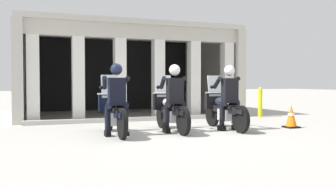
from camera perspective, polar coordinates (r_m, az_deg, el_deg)
The scene contains 11 objects.
ground_plane at distance 11.57m, azimuth -5.01°, elevation -3.94°, with size 80.00×80.00×0.00m, color #A8A59E.
station_building at distance 13.68m, azimuth -7.25°, elevation 5.00°, with size 7.40×4.87×3.12m.
kerb_strip at distance 11.00m, azimuth -3.83°, elevation -3.92°, with size 6.90×0.24×0.12m, color #B7B5AD.
motorcycle_left at distance 8.21m, azimuth -8.56°, elevation -2.84°, with size 0.62×2.04×1.35m.
police_officer_left at distance 7.91m, azimuth -8.16°, elevation 0.16°, with size 0.63×0.61×1.58m.
motorcycle_center at distance 8.66m, azimuth 0.33°, elevation -2.57°, with size 0.62×2.04×1.35m.
police_officer_center at distance 8.38m, azimuth 1.02°, elevation 0.28°, with size 0.63×0.61×1.58m.
motorcycle_right at distance 9.14m, azimuth 8.73°, elevation -2.36°, with size 0.62×2.04×1.35m.
police_officer_right at distance 8.87m, azimuth 9.63°, elevation 0.34°, with size 0.63×0.61×1.58m.
traffic_cone_flank at distance 9.79m, azimuth 18.92°, elevation -3.40°, with size 0.34×0.34×0.59m.
bollard_kerbside at distance 12.50m, azimuth 14.38°, elevation -1.25°, with size 0.14×0.14×1.01m.
Camera 1 is at (-3.07, -8.09, 1.18)m, focal length 38.52 mm.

